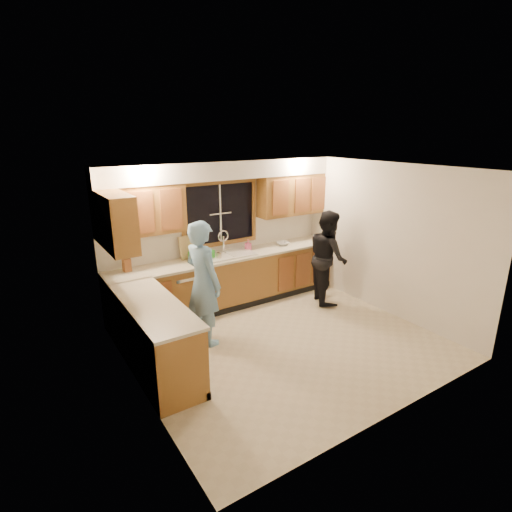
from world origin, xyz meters
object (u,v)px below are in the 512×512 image
(sink, at_px, (229,258))
(knife_block, at_px, (127,265))
(woman, at_px, (328,257))
(dish_crate, at_px, (202,255))
(soap_bottle, at_px, (248,245))
(man, at_px, (203,283))
(stove, at_px, (171,358))
(bowl, at_px, (283,243))
(dishwasher, at_px, (185,293))

(sink, bearing_deg, knife_block, 176.08)
(sink, xyz_separation_m, woman, (1.56, -0.79, -0.03))
(dish_crate, bearing_deg, soap_bottle, 2.88)
(man, bearing_deg, soap_bottle, -65.72)
(dish_crate, bearing_deg, stove, -125.03)
(man, height_order, woman, man)
(bowl, bearing_deg, woman, -63.63)
(stove, bearing_deg, bowl, 31.80)
(sink, bearing_deg, man, -135.22)
(sink, relative_size, soap_bottle, 4.36)
(dishwasher, bearing_deg, sink, 0.99)
(woman, distance_m, bowl, 0.91)
(bowl, bearing_deg, sink, -179.48)
(woman, relative_size, bowl, 6.96)
(stove, bearing_deg, sink, 45.39)
(stove, distance_m, bowl, 3.52)
(woman, xyz_separation_m, bowl, (-0.40, 0.80, 0.12))
(dishwasher, distance_m, woman, 2.57)
(sink, height_order, man, man)
(dishwasher, bearing_deg, soap_bottle, 3.81)
(dishwasher, distance_m, man, 1.05)
(dish_crate, height_order, bowl, dish_crate)
(stove, xyz_separation_m, dish_crate, (1.30, 1.85, 0.55))
(stove, bearing_deg, woman, 17.07)
(dishwasher, relative_size, stove, 0.91)
(stove, distance_m, knife_block, 2.03)
(stove, height_order, man, man)
(knife_block, xyz_separation_m, dish_crate, (1.20, -0.09, -0.02))
(dishwasher, bearing_deg, woman, -17.92)
(sink, bearing_deg, dish_crate, 177.31)
(soap_bottle, bearing_deg, bowl, -4.71)
(stove, xyz_separation_m, knife_block, (0.09, 1.94, 0.57))
(man, relative_size, bowl, 7.61)
(soap_bottle, xyz_separation_m, bowl, (0.73, -0.06, -0.07))
(woman, bearing_deg, dish_crate, 92.48)
(soap_bottle, height_order, bowl, soap_bottle)
(knife_block, height_order, bowl, knife_block)
(sink, relative_size, stove, 0.96)
(knife_block, height_order, dish_crate, knife_block)
(dishwasher, xyz_separation_m, knife_block, (-0.86, 0.13, 0.61))
(soap_bottle, bearing_deg, dishwasher, -176.19)
(woman, bearing_deg, bowl, 50.46)
(sink, bearing_deg, woman, -26.98)
(stove, relative_size, man, 0.50)
(bowl, bearing_deg, dishwasher, -179.28)
(knife_block, relative_size, dish_crate, 0.62)
(stove, bearing_deg, soap_bottle, 40.35)
(knife_block, height_order, soap_bottle, knife_block)
(dish_crate, bearing_deg, man, -114.59)
(dishwasher, height_order, soap_bottle, soap_bottle)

